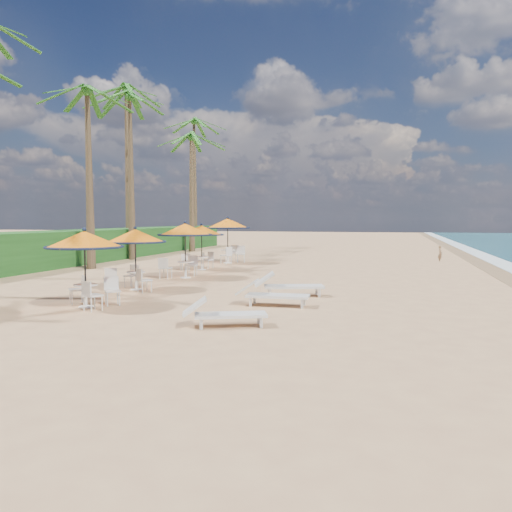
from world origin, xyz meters
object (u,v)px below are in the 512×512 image
Objects in this scene: station_0 at (86,249)px; lounger_mid at (270,294)px; station_1 at (134,244)px; lounger_near at (222,313)px; station_3 at (201,236)px; station_2 at (184,234)px; station_4 at (229,229)px; lounger_far at (287,285)px.

lounger_mid is at bearing 17.84° from station_0.
station_1 is 6.91m from lounger_near.
station_3 is at bearing 92.58° from station_1.
station_2 is at bearing 96.45° from lounger_near.
lounger_mid is (0.40, 2.95, 0.03)m from lounger_near.
station_3 is 3.84m from station_4.
station_2 is 7.05m from station_4.
station_3 is at bearing 119.36° from lounger_mid.
station_1 is 0.93× the size of station_2.
station_2 reaches higher than station_0.
station_1 is 0.96× the size of lounger_far.
station_2 is (0.24, 3.70, 0.20)m from station_1.
lounger_far is (5.33, 0.03, -1.23)m from station_1.
lounger_mid is 1.84m from lounger_far.
station_3 reaches higher than station_0.
station_3 is 0.97× the size of lounger_far.
station_3 is at bearing 93.98° from station_0.
station_0 is at bearing -87.53° from station_4.
station_2 reaches higher than station_3.
lounger_far is (0.48, 4.79, 0.05)m from lounger_near.
station_3 is at bearing 111.76° from lounger_far.
station_1 is at bearing 113.41° from lounger_near.
station_1 is at bearing 157.80° from lounger_mid.
station_2 is (-0.16, 7.07, 0.18)m from station_0.
lounger_far reaches higher than lounger_near.
lounger_far is at bearing 0.32° from station_1.
station_3 reaches higher than station_1.
lounger_near is 0.95× the size of lounger_mid.
lounger_mid is (5.00, -5.51, -1.46)m from station_2.
station_0 reaches higher than lounger_near.
station_0 is 0.97× the size of lounger_far.
station_0 reaches higher than station_1.
station_2 is at bearing -80.20° from station_3.
station_0 is at bearing 140.53° from lounger_near.
station_3 is at bearing 99.80° from station_2.
station_2 is at bearing -86.38° from station_4.
station_4 is at bearing 88.39° from station_3.
station_0 is 3.39m from station_1.
lounger_mid is (4.84, 1.56, -1.27)m from station_0.
station_0 is 6.11m from lounger_far.
station_0 is 5.24m from lounger_mid.
station_4 is at bearing 91.09° from station_1.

